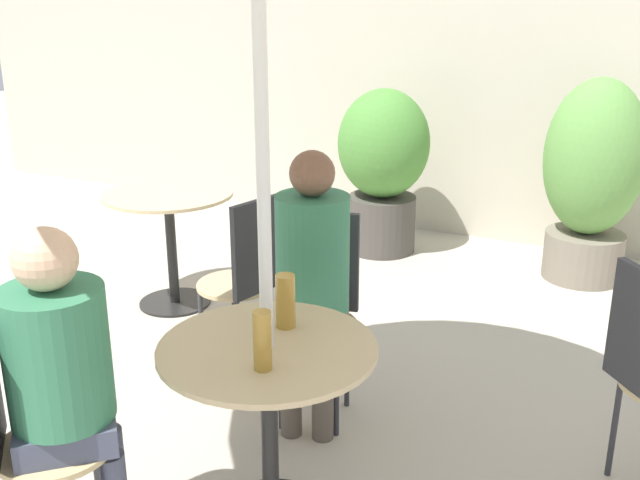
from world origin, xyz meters
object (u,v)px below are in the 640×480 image
at_px(cafe_table_far, 170,221).
at_px(potted_plant_1, 593,174).
at_px(beer_glass_1, 262,341).
at_px(seated_person_0, 312,268).
at_px(bistro_chair_1, 21,425).
at_px(bistro_chair_2, 247,271).
at_px(seated_person_1, 64,373).
at_px(cafe_table_near, 269,392).
at_px(bistro_chair_0, 319,297).
at_px(beer_glass_0, 286,301).
at_px(potted_plant_0, 383,162).

xyz_separation_m(cafe_table_far, potted_plant_1, (2.16, 1.53, 0.17)).
distance_m(cafe_table_far, beer_glass_1, 2.23).
distance_m(seated_person_0, potted_plant_1, 2.47).
distance_m(bistro_chair_1, seated_person_0, 1.26).
height_order(bistro_chair_2, seated_person_0, seated_person_0).
bearing_deg(beer_glass_1, cafe_table_far, 134.59).
distance_m(bistro_chair_2, seated_person_1, 1.36).
bearing_deg(beer_glass_1, seated_person_0, 105.66).
bearing_deg(cafe_table_near, bistro_chair_0, 103.39).
relative_size(cafe_table_far, seated_person_0, 0.62).
distance_m(cafe_table_near, cafe_table_far, 2.06).
bearing_deg(seated_person_1, bistro_chair_2, -36.53).
bearing_deg(bistro_chair_1, bistro_chair_2, -41.14).
bearing_deg(cafe_table_far, beer_glass_1, -45.41).
xyz_separation_m(cafe_table_far, seated_person_0, (1.34, -0.80, 0.21)).
relative_size(cafe_table_near, seated_person_1, 0.63).
xyz_separation_m(bistro_chair_1, seated_person_0, (0.42, 1.17, 0.19)).
relative_size(cafe_table_far, beer_glass_0, 3.88).
bearing_deg(seated_person_0, beer_glass_1, -87.74).
xyz_separation_m(cafe_table_far, beer_glass_1, (1.55, -1.57, 0.27)).
relative_size(cafe_table_near, bistro_chair_2, 0.81).
relative_size(beer_glass_1, potted_plant_1, 0.15).
distance_m(seated_person_0, beer_glass_0, 0.49).
height_order(bistro_chair_0, potted_plant_0, potted_plant_0).
bearing_deg(potted_plant_0, seated_person_0, -75.83).
bearing_deg(seated_person_0, bistro_chair_1, -123.28).
relative_size(seated_person_0, beer_glass_0, 6.30).
bearing_deg(bistro_chair_2, cafe_table_near, 49.43).
bearing_deg(cafe_table_near, cafe_table_far, 136.06).
relative_size(cafe_table_near, beer_glass_1, 3.78).
height_order(cafe_table_near, cafe_table_far, same).
bearing_deg(potted_plant_1, seated_person_1, -108.52).
relative_size(cafe_table_near, cafe_table_far, 0.98).
distance_m(bistro_chair_1, bistro_chair_2, 1.44).
height_order(cafe_table_far, bistro_chair_2, bistro_chair_2).
distance_m(cafe_table_far, potted_plant_0, 1.65).
bearing_deg(cafe_table_far, bistro_chair_0, -27.00).
bearing_deg(seated_person_0, beer_glass_0, -87.47).
height_order(bistro_chair_1, seated_person_0, seated_person_0).
relative_size(cafe_table_near, bistro_chair_1, 0.81).
height_order(bistro_chair_0, bistro_chair_2, same).
distance_m(bistro_chair_0, potted_plant_1, 2.36).
bearing_deg(cafe_table_near, beer_glass_1, -65.05).
distance_m(cafe_table_far, potted_plant_1, 2.65).
xyz_separation_m(bistro_chair_1, beer_glass_1, (0.64, 0.40, 0.25)).
xyz_separation_m(seated_person_1, beer_glass_1, (0.54, 0.30, 0.09)).
bearing_deg(bistro_chair_2, seated_person_0, 75.12).
xyz_separation_m(seated_person_0, beer_glass_0, (0.13, -0.47, 0.06)).
bearing_deg(bistro_chair_2, beer_glass_1, 48.17).
bearing_deg(cafe_table_far, potted_plant_1, 35.33).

